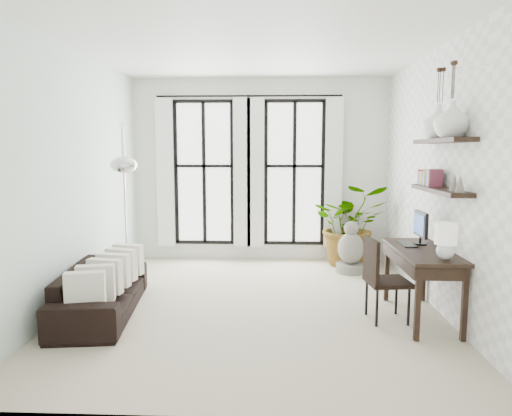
# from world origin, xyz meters

# --- Properties ---
(floor) EXTENTS (5.00, 5.00, 0.00)m
(floor) POSITION_xyz_m (0.00, 0.00, 0.00)
(floor) COLOR #B9AF93
(floor) RESTS_ON ground
(ceiling) EXTENTS (5.00, 5.00, 0.00)m
(ceiling) POSITION_xyz_m (0.00, 0.00, 3.20)
(ceiling) COLOR white
(ceiling) RESTS_ON wall_back
(wall_left) EXTENTS (0.00, 5.00, 5.00)m
(wall_left) POSITION_xyz_m (-2.25, 0.00, 1.60)
(wall_left) COLOR silver
(wall_left) RESTS_ON floor
(wall_right) EXTENTS (0.00, 5.00, 5.00)m
(wall_right) POSITION_xyz_m (2.25, 0.00, 1.60)
(wall_right) COLOR white
(wall_right) RESTS_ON floor
(wall_back) EXTENTS (4.50, 0.00, 4.50)m
(wall_back) POSITION_xyz_m (0.00, 2.50, 1.60)
(wall_back) COLOR white
(wall_back) RESTS_ON floor
(windows) EXTENTS (3.26, 0.13, 2.65)m
(windows) POSITION_xyz_m (-0.20, 2.43, 1.56)
(windows) COLOR white
(windows) RESTS_ON wall_back
(wall_shelves) EXTENTS (0.25, 1.30, 0.60)m
(wall_shelves) POSITION_xyz_m (2.11, -0.39, 1.73)
(wall_shelves) COLOR black
(wall_shelves) RESTS_ON wall_right
(sofa) EXTENTS (0.99, 2.03, 0.57)m
(sofa) POSITION_xyz_m (-1.80, -0.41, 0.28)
(sofa) COLOR black
(sofa) RESTS_ON floor
(throw_pillows) EXTENTS (0.40, 1.52, 0.40)m
(throw_pillows) POSITION_xyz_m (-1.70, -0.41, 0.50)
(throw_pillows) COLOR silver
(throw_pillows) RESTS_ON sofa
(plant) EXTENTS (1.28, 1.12, 1.39)m
(plant) POSITION_xyz_m (1.55, 2.11, 0.70)
(plant) COLOR #2D7228
(plant) RESTS_ON floor
(desk) EXTENTS (0.59, 1.39, 1.21)m
(desk) POSITION_xyz_m (1.94, -0.47, 0.76)
(desk) COLOR black
(desk) RESTS_ON floor
(desk_chair) EXTENTS (0.50, 0.50, 0.96)m
(desk_chair) POSITION_xyz_m (1.47, -0.50, 0.55)
(desk_chair) COLOR black
(desk_chair) RESTS_ON floor
(arc_lamp) EXTENTS (0.73, 1.52, 2.31)m
(arc_lamp) POSITION_xyz_m (-1.70, 0.23, 1.78)
(arc_lamp) COLOR silver
(arc_lamp) RESTS_ON floor
(buddha) EXTENTS (0.46, 0.46, 0.83)m
(buddha) POSITION_xyz_m (1.48, 1.61, 0.35)
(buddha) COLOR gray
(buddha) RESTS_ON floor
(vase_a) EXTENTS (0.37, 0.37, 0.38)m
(vase_a) POSITION_xyz_m (2.11, -0.68, 2.27)
(vase_a) COLOR white
(vase_a) RESTS_ON shelf_upper
(vase_b) EXTENTS (0.37, 0.37, 0.38)m
(vase_b) POSITION_xyz_m (2.11, -0.28, 2.27)
(vase_b) COLOR white
(vase_b) RESTS_ON shelf_upper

